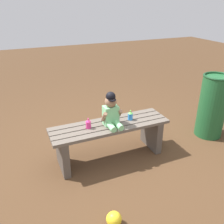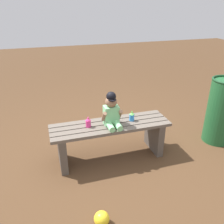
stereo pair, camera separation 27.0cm
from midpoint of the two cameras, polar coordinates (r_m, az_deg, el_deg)
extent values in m
plane|color=#4C331E|center=(3.07, 2.19, -10.57)|extent=(16.00, 16.00, 0.00)
cube|color=#60564C|center=(2.70, 3.42, -4.80)|extent=(1.42, 0.09, 0.04)
cube|color=#60564C|center=(2.79, 2.69, -3.77)|extent=(1.42, 0.09, 0.04)
cube|color=#60564C|center=(2.87, 2.00, -2.81)|extent=(1.42, 0.09, 0.04)
cube|color=#60564C|center=(2.96, 1.35, -1.90)|extent=(1.42, 0.09, 0.04)
cube|color=#524941|center=(2.84, -9.19, -9.00)|extent=(0.08, 0.40, 0.43)
cube|color=#524941|center=(3.17, 12.42, -5.38)|extent=(0.08, 0.40, 0.43)
cube|color=#7FCC8C|center=(2.77, 2.60, -0.86)|extent=(0.17, 0.12, 0.23)
sphere|color=#8C664C|center=(2.70, 2.68, 2.43)|extent=(0.14, 0.14, 0.14)
cylinder|color=black|center=(2.65, 2.96, 2.87)|extent=(0.09, 0.09, 0.01)
sphere|color=black|center=(2.68, 2.70, 3.64)|extent=(0.11, 0.11, 0.11)
cylinder|color=#85D693|center=(2.70, 2.51, -3.61)|extent=(0.07, 0.16, 0.07)
cylinder|color=#85D693|center=(2.72, 4.30, -3.33)|extent=(0.07, 0.16, 0.07)
cylinder|color=#8C664C|center=(2.71, 0.95, -1.11)|extent=(0.04, 0.12, 0.14)
cylinder|color=#8C664C|center=(2.77, 4.65, -0.60)|extent=(0.04, 0.12, 0.14)
cylinder|color=#E5337F|center=(2.75, -2.88, -2.83)|extent=(0.06, 0.06, 0.08)
cone|color=#E5337F|center=(2.72, -2.91, -1.82)|extent=(0.06, 0.06, 0.03)
cylinder|color=#E5337F|center=(2.71, -2.92, -1.48)|extent=(0.01, 0.01, 0.02)
cylinder|color=#338CE5|center=(2.91, 7.40, -1.35)|extent=(0.06, 0.06, 0.08)
cone|color=#66CC4C|center=(2.88, 7.46, -0.38)|extent=(0.06, 0.06, 0.03)
cylinder|color=#66CC4C|center=(2.87, 7.48, -0.06)|extent=(0.01, 0.01, 0.02)
sphere|color=yellow|center=(2.28, 1.24, -24.24)|extent=(0.14, 0.14, 0.14)
cylinder|color=#1E592D|center=(3.56, 26.58, -0.03)|extent=(0.37, 0.37, 0.87)
camera|label=1|loc=(0.14, -87.14, 1.36)|focal=38.35mm
camera|label=2|loc=(0.14, 92.86, -1.36)|focal=38.35mm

